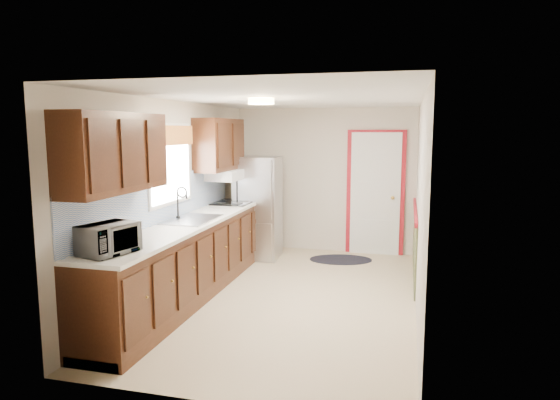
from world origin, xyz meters
The scene contains 8 objects.
room_shell centered at (0.00, 0.00, 1.20)m, with size 3.20×5.20×2.52m.
kitchen_run centered at (-1.24, -0.29, 0.81)m, with size 0.63×4.00×2.20m.
back_wall_trim centered at (0.99, 2.21, 0.89)m, with size 1.12×2.30×2.08m.
ceiling_fixture centered at (-0.30, -0.20, 2.36)m, with size 0.30×0.30×0.06m, color #FFD88C.
microwave centered at (-1.20, -1.95, 1.11)m, with size 0.49×0.27×0.33m, color white.
refrigerator centered at (-0.94, 1.75, 0.81)m, with size 0.70×0.70×1.62m.
rug centered at (0.37, 1.90, 0.01)m, with size 0.98×0.63×0.01m, color black.
cooktop centered at (-1.19, 1.28, 0.95)m, with size 0.53×0.64×0.02m, color black.
Camera 1 is at (1.36, -5.77, 2.04)m, focal length 32.00 mm.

